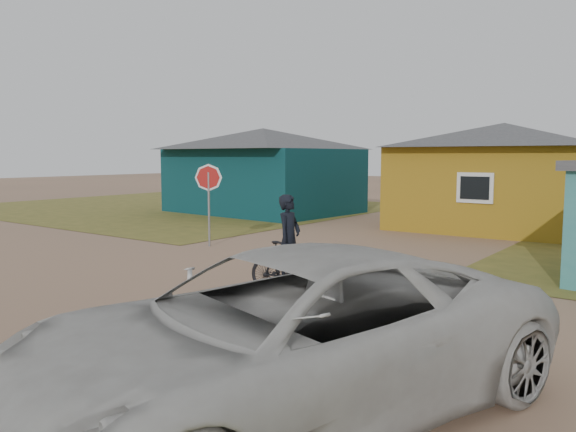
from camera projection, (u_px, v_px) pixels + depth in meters
name	position (u px, v px, depth m)	size (l,w,h in m)	color
ground	(167.00, 291.00, 11.27)	(120.00, 120.00, 0.00)	#926E54
grass_nw	(178.00, 206.00, 29.95)	(20.00, 18.00, 0.00)	olive
house_teal	(263.00, 169.00, 26.86)	(8.93, 7.08, 4.00)	#092E33
house_yellow	(502.00, 175.00, 20.74)	(7.72, 6.76, 3.90)	#987117
house_pale_west	(463.00, 167.00, 41.75)	(7.04, 6.15, 3.60)	gray
house_pale_north	(426.00, 165.00, 56.08)	(6.28, 5.81, 3.40)	gray
stop_sign	(209.00, 186.00, 16.57)	(0.78, 0.26, 2.46)	gray
cyclist	(289.00, 259.00, 10.87)	(1.78, 0.72, 1.96)	black
vehicle	(284.00, 338.00, 5.68)	(2.86, 6.19, 1.72)	#BAB9B5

